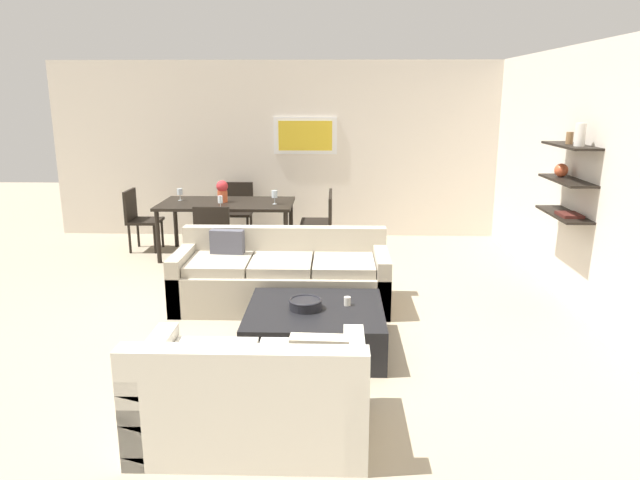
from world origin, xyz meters
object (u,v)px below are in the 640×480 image
object	(u,v)px
loveseat_white	(254,396)
dining_chair_left_far	(139,216)
wine_glass_right_near	(275,194)
dining_chair_foot	(214,235)
wine_glass_left_far	(180,192)
candle_jar	(347,301)
wine_glass_foot	(220,200)
dining_chair_right_far	(323,217)
dining_chair_right_near	(322,224)
dining_chair_head	(238,207)
dining_table	(227,207)
decorative_bowl	(305,304)
sofa_beige	(282,278)
centerpiece_vase	(222,190)
coffee_table	(315,328)

from	to	relation	value
loveseat_white	dining_chair_left_far	world-z (taller)	dining_chair_left_far
wine_glass_right_near	dining_chair_foot	bearing A→B (deg)	-131.10
dining_chair_foot	wine_glass_left_far	bearing A→B (deg)	123.59
candle_jar	wine_glass_foot	size ratio (longest dim) A/B	0.47
dining_chair_right_far	wine_glass_right_near	size ratio (longest dim) A/B	4.71
candle_jar	dining_chair_right_near	world-z (taller)	dining_chair_right_near
dining_chair_head	dining_chair_left_far	bearing A→B (deg)	-152.82
loveseat_white	wine_glass_left_far	xyz separation A→B (m)	(-1.66, 4.57, 0.58)
candle_jar	dining_table	world-z (taller)	dining_table
candle_jar	dining_chair_right_far	world-z (taller)	dining_chair_right_far
decorative_bowl	wine_glass_right_near	world-z (taller)	wine_glass_right_near
dining_chair_left_far	wine_glass_left_far	world-z (taller)	wine_glass_left_far
decorative_bowl	dining_chair_right_near	size ratio (longest dim) A/B	0.33
dining_chair_right_far	wine_glass_foot	xyz separation A→B (m)	(-1.32, -0.65, 0.36)
loveseat_white	wine_glass_right_near	xyz separation A→B (m)	(-0.31, 4.33, 0.59)
dining_table	wine_glass_left_far	size ratio (longest dim) A/B	10.85
sofa_beige	loveseat_white	bearing A→B (deg)	-88.86
dining_chair_left_far	centerpiece_vase	bearing A→B (deg)	-9.16
dining_chair_right_near	dining_chair_foot	size ratio (longest dim) A/B	1.00
sofa_beige	dining_chair_head	distance (m)	3.01
decorative_bowl	wine_glass_foot	world-z (taller)	wine_glass_foot
candle_jar	dining_chair_right_far	bearing A→B (deg)	95.32
coffee_table	centerpiece_vase	size ratio (longest dim) A/B	3.97
dining_chair_left_far	decorative_bowl	bearing A→B (deg)	-52.17
decorative_bowl	loveseat_white	bearing A→B (deg)	-101.04
sofa_beige	dining_table	world-z (taller)	sofa_beige
wine_glass_left_far	dining_chair_head	bearing A→B (deg)	48.90
dining_table	dining_chair_left_far	size ratio (longest dim) A/B	2.07
sofa_beige	loveseat_white	distance (m)	2.49
candle_jar	dining_chair_foot	xyz separation A→B (m)	(-1.62, 2.09, 0.09)
loveseat_white	decorative_bowl	size ratio (longest dim) A/B	5.06
dining_chair_head	dining_table	bearing A→B (deg)	-90.00
sofa_beige	wine_glass_right_near	bearing A→B (deg)	98.00
dining_chair_right_near	wine_glass_foot	xyz separation A→B (m)	(-1.32, -0.21, 0.36)
dining_chair_right_near	wine_glass_foot	bearing A→B (deg)	-170.94
dining_table	centerpiece_vase	size ratio (longest dim) A/B	6.06
decorative_bowl	dining_chair_right_far	distance (m)	3.31
centerpiece_vase	wine_glass_right_near	bearing A→B (deg)	-10.75
sofa_beige	wine_glass_right_near	xyz separation A→B (m)	(-0.26, 1.84, 0.59)
sofa_beige	wine_glass_foot	world-z (taller)	wine_glass_foot
dining_chair_left_far	centerpiece_vase	xyz separation A→B (m)	(1.26, -0.20, 0.41)
loveseat_white	decorative_bowl	xyz separation A→B (m)	(0.27, 1.36, 0.13)
sofa_beige	coffee_table	xyz separation A→B (m)	(0.40, -1.12, -0.10)
decorative_bowl	candle_jar	xyz separation A→B (m)	(0.37, 0.10, -0.01)
sofa_beige	decorative_bowl	world-z (taller)	sofa_beige
candle_jar	dining_chair_left_far	xyz separation A→B (m)	(-2.94, 3.21, 0.09)
loveseat_white	coffee_table	size ratio (longest dim) A/B	1.23
dining_chair_left_far	centerpiece_vase	distance (m)	1.34
sofa_beige	centerpiece_vase	bearing A→B (deg)	116.67
dining_chair_right_near	wine_glass_left_far	distance (m)	2.06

